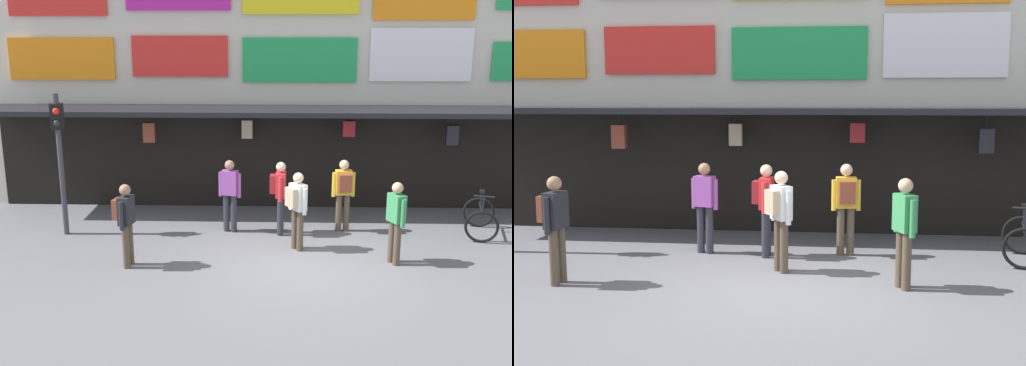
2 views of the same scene
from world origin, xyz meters
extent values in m
plane|color=slate|center=(0.00, 0.00, 0.00)|extent=(80.00, 80.00, 0.00)
cube|color=beige|center=(0.00, 4.60, 4.00)|extent=(18.00, 1.20, 8.00)
cube|color=black|center=(0.00, 3.30, 2.60)|extent=(15.30, 1.40, 0.12)
cube|color=orange|center=(-5.90, 3.95, 3.79)|extent=(2.64, 0.08, 1.03)
cube|color=red|center=(-2.95, 3.95, 3.85)|extent=(2.37, 0.08, 0.99)
cube|color=green|center=(0.00, 3.95, 3.77)|extent=(2.80, 0.08, 1.07)
cube|color=white|center=(2.95, 3.95, 3.90)|extent=(2.47, 0.08, 1.28)
cylinder|color=black|center=(-3.67, 3.32, 2.42)|extent=(0.02, 0.02, 0.24)
cube|color=brown|center=(-3.67, 3.32, 2.06)|extent=(0.28, 0.17, 0.48)
cylinder|color=black|center=(-1.29, 3.64, 2.43)|extent=(0.02, 0.02, 0.21)
cube|color=tan|center=(-1.29, 3.64, 2.10)|extent=(0.27, 0.16, 0.45)
cylinder|color=black|center=(1.21, 3.43, 2.45)|extent=(0.02, 0.02, 0.18)
cube|color=maroon|center=(1.21, 3.43, 2.17)|extent=(0.29, 0.17, 0.38)
cylinder|color=black|center=(3.70, 3.41, 2.40)|extent=(0.02, 0.02, 0.28)
cube|color=#232328|center=(3.70, 3.41, 2.02)|extent=(0.28, 0.17, 0.48)
cube|color=black|center=(0.00, 3.98, 1.25)|extent=(15.30, 0.04, 2.50)
torus|color=black|center=(3.93, 1.42, 0.36)|extent=(0.71, 0.24, 0.72)
torus|color=black|center=(4.20, 2.48, 0.36)|extent=(0.71, 0.24, 0.72)
cylinder|color=black|center=(4.07, 1.95, 0.61)|extent=(0.29, 0.97, 0.05)
cylinder|color=black|center=(4.11, 2.11, 0.78)|extent=(0.04, 0.04, 0.35)
cube|color=black|center=(4.11, 2.11, 0.97)|extent=(0.15, 0.22, 0.06)
cylinder|color=black|center=(3.95, 1.50, 0.78)|extent=(0.04, 0.04, 0.50)
cylinder|color=#2D2D38|center=(-0.45, 1.93, 0.44)|extent=(0.14, 0.14, 0.88)
cylinder|color=#2D2D38|center=(-0.46, 1.76, 0.44)|extent=(0.14, 0.14, 0.88)
cube|color=red|center=(-0.45, 1.85, 1.16)|extent=(0.24, 0.37, 0.56)
sphere|color=beige|center=(-0.45, 1.85, 1.57)|extent=(0.22, 0.22, 0.22)
cylinder|color=red|center=(-0.44, 2.06, 1.11)|extent=(0.09, 0.09, 0.56)
cylinder|color=red|center=(-0.47, 1.63, 1.11)|extent=(0.09, 0.09, 0.56)
cube|color=maroon|center=(-0.61, 1.86, 1.18)|extent=(0.18, 0.29, 0.40)
cylinder|color=brown|center=(0.89, 2.09, 0.44)|extent=(0.14, 0.14, 0.88)
cylinder|color=brown|center=(1.07, 2.11, 0.44)|extent=(0.14, 0.14, 0.88)
cube|color=gold|center=(0.98, 2.10, 1.16)|extent=(0.38, 0.25, 0.56)
sphere|color=beige|center=(0.98, 2.10, 1.57)|extent=(0.22, 0.22, 0.22)
cylinder|color=gold|center=(0.76, 2.08, 1.11)|extent=(0.09, 0.09, 0.56)
cylinder|color=gold|center=(1.19, 2.12, 1.11)|extent=(0.09, 0.09, 0.56)
cube|color=brown|center=(0.99, 1.94, 1.18)|extent=(0.29, 0.19, 0.40)
cylinder|color=brown|center=(-3.45, -0.06, 0.44)|extent=(0.14, 0.14, 0.88)
cylinder|color=brown|center=(-3.48, -0.23, 0.44)|extent=(0.14, 0.14, 0.88)
cube|color=#232328|center=(-3.46, -0.15, 1.16)|extent=(0.28, 0.40, 0.56)
sphere|color=#A87A5B|center=(-3.46, -0.15, 1.57)|extent=(0.22, 0.22, 0.22)
cylinder|color=#232328|center=(-3.42, 0.07, 1.11)|extent=(0.09, 0.09, 0.56)
cylinder|color=#232328|center=(-3.50, -0.36, 1.11)|extent=(0.09, 0.09, 0.56)
cube|color=brown|center=(-3.62, -0.12, 1.18)|extent=(0.21, 0.31, 0.40)
cylinder|color=brown|center=(-0.15, 0.96, 0.44)|extent=(0.14, 0.14, 0.88)
cylinder|color=brown|center=(-0.05, 0.81, 0.44)|extent=(0.14, 0.14, 0.88)
cube|color=white|center=(-0.10, 0.88, 1.16)|extent=(0.39, 0.42, 0.56)
sphere|color=beige|center=(-0.10, 0.88, 1.57)|extent=(0.22, 0.22, 0.22)
cylinder|color=white|center=(-0.23, 1.06, 1.11)|extent=(0.09, 0.09, 0.56)
cylinder|color=white|center=(0.03, 0.71, 1.11)|extent=(0.09, 0.09, 0.56)
cube|color=tan|center=(-0.23, 0.79, 1.18)|extent=(0.30, 0.32, 0.40)
cylinder|color=#2D2D38|center=(-1.69, 2.01, 0.44)|extent=(0.14, 0.14, 0.88)
cylinder|color=#2D2D38|center=(-1.52, 1.96, 0.44)|extent=(0.14, 0.14, 0.88)
cube|color=#9E4CA8|center=(-1.61, 1.99, 1.16)|extent=(0.41, 0.31, 0.56)
sphere|color=#A87A5B|center=(-1.61, 1.99, 1.57)|extent=(0.22, 0.22, 0.22)
cylinder|color=#9E4CA8|center=(-1.82, 2.05, 1.11)|extent=(0.09, 0.09, 0.56)
cylinder|color=#9E4CA8|center=(-1.39, 1.93, 1.11)|extent=(0.09, 0.09, 0.56)
cylinder|color=brown|center=(1.84, 0.09, 0.44)|extent=(0.14, 0.14, 0.88)
cylinder|color=brown|center=(1.77, 0.25, 0.44)|extent=(0.14, 0.14, 0.88)
cube|color=#388E51|center=(1.80, 0.17, 1.16)|extent=(0.35, 0.42, 0.56)
sphere|color=tan|center=(1.80, 0.17, 1.57)|extent=(0.22, 0.22, 0.22)
cylinder|color=#388E51|center=(1.90, -0.03, 1.11)|extent=(0.09, 0.09, 0.56)
cylinder|color=#388E51|center=(1.71, 0.37, 1.11)|extent=(0.09, 0.09, 0.56)
camera|label=1|loc=(-0.59, -11.36, 4.73)|focal=42.97mm
camera|label=2|loc=(0.74, -8.95, 2.84)|focal=43.09mm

